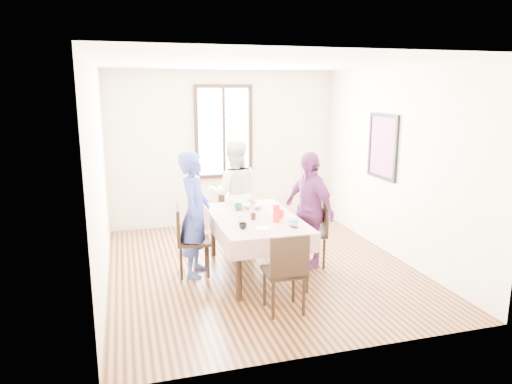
# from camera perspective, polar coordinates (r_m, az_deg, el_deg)

# --- Properties ---
(ground) EXTENTS (4.50, 4.50, 0.00)m
(ground) POSITION_cam_1_polar(r_m,az_deg,el_deg) (6.49, 0.45, -9.06)
(ground) COLOR black
(ground) RESTS_ON ground
(back_wall) EXTENTS (4.00, 0.00, 4.00)m
(back_wall) POSITION_cam_1_polar(r_m,az_deg,el_deg) (8.29, -3.96, 5.27)
(back_wall) COLOR beige
(back_wall) RESTS_ON ground
(right_wall) EXTENTS (0.00, 4.50, 4.50)m
(right_wall) POSITION_cam_1_polar(r_m,az_deg,el_deg) (6.96, 16.50, 3.41)
(right_wall) COLOR beige
(right_wall) RESTS_ON ground
(window_frame) EXTENTS (1.02, 0.06, 1.62)m
(window_frame) POSITION_cam_1_polar(r_m,az_deg,el_deg) (8.24, -3.96, 7.32)
(window_frame) COLOR black
(window_frame) RESTS_ON back_wall
(window_pane) EXTENTS (0.90, 0.02, 1.50)m
(window_pane) POSITION_cam_1_polar(r_m,az_deg,el_deg) (8.25, -3.97, 7.33)
(window_pane) COLOR white
(window_pane) RESTS_ON back_wall
(art_poster) EXTENTS (0.04, 0.76, 0.96)m
(art_poster) POSITION_cam_1_polar(r_m,az_deg,el_deg) (7.17, 15.18, 5.36)
(art_poster) COLOR red
(art_poster) RESTS_ON right_wall
(dining_table) EXTENTS (0.94, 1.67, 0.75)m
(dining_table) POSITION_cam_1_polar(r_m,az_deg,el_deg) (6.18, -0.13, -6.48)
(dining_table) COLOR black
(dining_table) RESTS_ON ground
(tablecloth) EXTENTS (1.06, 1.79, 0.01)m
(tablecloth) POSITION_cam_1_polar(r_m,az_deg,el_deg) (6.07, -0.13, -3.07)
(tablecloth) COLOR #590914
(tablecloth) RESTS_ON dining_table
(chair_left) EXTENTS (0.46, 0.46, 0.91)m
(chair_left) POSITION_cam_1_polar(r_m,az_deg,el_deg) (6.15, -7.61, -5.91)
(chair_left) COLOR black
(chair_left) RESTS_ON ground
(chair_right) EXTENTS (0.48, 0.48, 0.91)m
(chair_right) POSITION_cam_1_polar(r_m,az_deg,el_deg) (6.45, 6.48, -5.00)
(chair_right) COLOR black
(chair_right) RESTS_ON ground
(chair_far) EXTENTS (0.42, 0.42, 0.91)m
(chair_far) POSITION_cam_1_polar(r_m,az_deg,el_deg) (7.22, -2.62, -3.03)
(chair_far) COLOR black
(chair_far) RESTS_ON ground
(chair_near) EXTENTS (0.43, 0.43, 0.91)m
(chair_near) POSITION_cam_1_polar(r_m,az_deg,el_deg) (5.13, 3.43, -9.62)
(chair_near) COLOR black
(chair_near) RESTS_ON ground
(person_left) EXTENTS (0.57, 0.69, 1.62)m
(person_left) POSITION_cam_1_polar(r_m,az_deg,el_deg) (6.05, -7.51, -2.70)
(person_left) COLOR #34409C
(person_left) RESTS_ON ground
(person_far) EXTENTS (0.89, 0.75, 1.64)m
(person_far) POSITION_cam_1_polar(r_m,az_deg,el_deg) (7.11, -2.61, -0.23)
(person_far) COLOR white
(person_far) RESTS_ON ground
(person_right) EXTENTS (0.65, 1.00, 1.58)m
(person_right) POSITION_cam_1_polar(r_m,az_deg,el_deg) (6.35, 6.38, -2.15)
(person_right) COLOR #6D2D6C
(person_right) RESTS_ON ground
(mug_black) EXTENTS (0.10, 0.10, 0.07)m
(mug_black) POSITION_cam_1_polar(r_m,az_deg,el_deg) (5.54, -1.60, -4.14)
(mug_black) COLOR black
(mug_black) RESTS_ON tablecloth
(mug_flag) EXTENTS (0.12, 0.12, 0.10)m
(mug_flag) POSITION_cam_1_polar(r_m,az_deg,el_deg) (6.01, 3.00, -2.71)
(mug_flag) COLOR red
(mug_flag) RESTS_ON tablecloth
(mug_green) EXTENTS (0.12, 0.12, 0.09)m
(mug_green) POSITION_cam_1_polar(r_m,az_deg,el_deg) (6.39, -2.16, -1.84)
(mug_green) COLOR #0C7226
(mug_green) RESTS_ON tablecloth
(serving_bowl) EXTENTS (0.29, 0.29, 0.06)m
(serving_bowl) POSITION_cam_1_polar(r_m,az_deg,el_deg) (6.48, -0.37, -1.76)
(serving_bowl) COLOR white
(serving_bowl) RESTS_ON tablecloth
(juice_carton) EXTENTS (0.07, 0.07, 0.22)m
(juice_carton) POSITION_cam_1_polar(r_m,az_deg,el_deg) (5.82, 2.50, -2.59)
(juice_carton) COLOR red
(juice_carton) RESTS_ON tablecloth
(butter_tub) EXTENTS (0.11, 0.11, 0.05)m
(butter_tub) POSITION_cam_1_polar(r_m,az_deg,el_deg) (5.70, 4.60, -3.79)
(butter_tub) COLOR white
(butter_tub) RESTS_ON tablecloth
(jam_jar) EXTENTS (0.06, 0.06, 0.09)m
(jam_jar) POSITION_cam_1_polar(r_m,az_deg,el_deg) (5.92, -0.33, -2.97)
(jam_jar) COLOR black
(jam_jar) RESTS_ON tablecloth
(drinking_glass) EXTENTS (0.08, 0.08, 0.11)m
(drinking_glass) POSITION_cam_1_polar(r_m,az_deg,el_deg) (5.79, -1.88, -3.24)
(drinking_glass) COLOR silver
(drinking_glass) RESTS_ON tablecloth
(smartphone) EXTENTS (0.07, 0.14, 0.01)m
(smartphone) POSITION_cam_1_polar(r_m,az_deg,el_deg) (5.64, 4.59, -4.23)
(smartphone) COLOR black
(smartphone) RESTS_ON tablecloth
(flower_vase) EXTENTS (0.06, 0.06, 0.12)m
(flower_vase) POSITION_cam_1_polar(r_m,az_deg,el_deg) (6.10, -0.50, -2.34)
(flower_vase) COLOR silver
(flower_vase) RESTS_ON tablecloth
(plate_right) EXTENTS (0.20, 0.20, 0.01)m
(plate_right) POSITION_cam_1_polar(r_m,az_deg,el_deg) (6.23, 2.50, -2.57)
(plate_right) COLOR white
(plate_right) RESTS_ON tablecloth
(plate_far) EXTENTS (0.20, 0.20, 0.01)m
(plate_far) POSITION_cam_1_polar(r_m,az_deg,el_deg) (6.65, -1.47, -1.59)
(plate_far) COLOR white
(plate_far) RESTS_ON tablecloth
(plate_near) EXTENTS (0.20, 0.20, 0.01)m
(plate_near) POSITION_cam_1_polar(r_m,az_deg,el_deg) (5.55, 0.87, -4.44)
(plate_near) COLOR white
(plate_near) RESTS_ON tablecloth
(butter_lid) EXTENTS (0.12, 0.12, 0.01)m
(butter_lid) POSITION_cam_1_polar(r_m,az_deg,el_deg) (5.70, 4.61, -3.48)
(butter_lid) COLOR blue
(butter_lid) RESTS_ON butter_tub
(flower_bunch) EXTENTS (0.09, 0.09, 0.10)m
(flower_bunch) POSITION_cam_1_polar(r_m,az_deg,el_deg) (6.08, -0.50, -1.33)
(flower_bunch) COLOR yellow
(flower_bunch) RESTS_ON flower_vase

